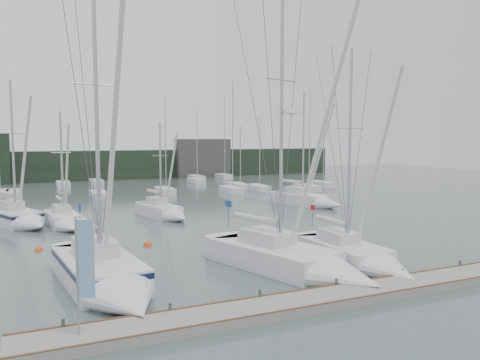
{
  "coord_description": "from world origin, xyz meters",
  "views": [
    {
      "loc": [
        -10.81,
        -21.71,
        7.27
      ],
      "look_at": [
        1.08,
        5.0,
        4.61
      ],
      "focal_mm": 35.0,
      "sensor_mm": 36.0,
      "label": 1
    }
  ],
  "objects_px": {
    "buoy_c": "(39,250)",
    "buoy_a": "(148,245)",
    "sailboat_mid_b": "(66,222)",
    "sailboat_mid_c": "(166,213)",
    "sailboat_mid_a": "(21,219)",
    "dock_banner": "(83,265)",
    "sailboat_near_center": "(305,265)",
    "sailboat_mid_e": "(312,201)",
    "sailboat_near_right": "(363,259)",
    "sailboat_near_left": "(109,280)",
    "buoy_b": "(266,228)"
  },
  "relations": [
    {
      "from": "buoy_c",
      "to": "buoy_a",
      "type": "bearing_deg",
      "value": -12.36
    },
    {
      "from": "buoy_a",
      "to": "buoy_c",
      "type": "xyz_separation_m",
      "value": [
        -6.76,
        1.48,
        0.0
      ]
    },
    {
      "from": "sailboat_mid_b",
      "to": "buoy_a",
      "type": "height_order",
      "value": "sailboat_mid_b"
    },
    {
      "from": "sailboat_mid_c",
      "to": "sailboat_mid_a",
      "type": "bearing_deg",
      "value": 161.2
    },
    {
      "from": "sailboat_mid_b",
      "to": "buoy_c",
      "type": "xyz_separation_m",
      "value": [
        -2.14,
        -7.23,
        -0.5
      ]
    },
    {
      "from": "dock_banner",
      "to": "sailboat_mid_b",
      "type": "bearing_deg",
      "value": 102.16
    },
    {
      "from": "sailboat_near_center",
      "to": "buoy_a",
      "type": "relative_size",
      "value": 30.04
    },
    {
      "from": "sailboat_mid_b",
      "to": "dock_banner",
      "type": "bearing_deg",
      "value": -99.97
    },
    {
      "from": "sailboat_near_center",
      "to": "sailboat_mid_c",
      "type": "bearing_deg",
      "value": 77.9
    },
    {
      "from": "sailboat_mid_c",
      "to": "sailboat_mid_e",
      "type": "xyz_separation_m",
      "value": [
        16.02,
        1.07,
        0.07
      ]
    },
    {
      "from": "sailboat_near_right",
      "to": "sailboat_near_left",
      "type": "bearing_deg",
      "value": 172.65
    },
    {
      "from": "sailboat_near_center",
      "to": "sailboat_mid_a",
      "type": "bearing_deg",
      "value": 105.47
    },
    {
      "from": "sailboat_near_left",
      "to": "sailboat_mid_c",
      "type": "relative_size",
      "value": 1.77
    },
    {
      "from": "sailboat_near_right",
      "to": "sailboat_mid_e",
      "type": "relative_size",
      "value": 1.02
    },
    {
      "from": "sailboat_near_right",
      "to": "sailboat_mid_b",
      "type": "xyz_separation_m",
      "value": [
        -14.32,
        19.17,
        -0.01
      ]
    },
    {
      "from": "buoy_c",
      "to": "sailboat_near_center",
      "type": "bearing_deg",
      "value": -42.75
    },
    {
      "from": "sailboat_mid_a",
      "to": "dock_banner",
      "type": "relative_size",
      "value": 3.05
    },
    {
      "from": "buoy_c",
      "to": "sailboat_mid_e",
      "type": "bearing_deg",
      "value": 19.2
    },
    {
      "from": "sailboat_mid_a",
      "to": "sailboat_near_right",
      "type": "bearing_deg",
      "value": -74.73
    },
    {
      "from": "sailboat_mid_a",
      "to": "buoy_b",
      "type": "xyz_separation_m",
      "value": [
        18.01,
        -8.65,
        -0.64
      ]
    },
    {
      "from": "dock_banner",
      "to": "buoy_b",
      "type": "bearing_deg",
      "value": 60.61
    },
    {
      "from": "sailboat_mid_e",
      "to": "buoy_b",
      "type": "height_order",
      "value": "sailboat_mid_e"
    },
    {
      "from": "sailboat_near_center",
      "to": "buoy_a",
      "type": "bearing_deg",
      "value": 102.12
    },
    {
      "from": "sailboat_mid_a",
      "to": "dock_banner",
      "type": "distance_m",
      "value": 25.17
    },
    {
      "from": "sailboat_mid_a",
      "to": "buoy_b",
      "type": "distance_m",
      "value": 19.99
    },
    {
      "from": "sailboat_near_right",
      "to": "sailboat_mid_b",
      "type": "bearing_deg",
      "value": 125.31
    },
    {
      "from": "sailboat_near_center",
      "to": "sailboat_mid_e",
      "type": "height_order",
      "value": "sailboat_near_center"
    },
    {
      "from": "sailboat_near_center",
      "to": "buoy_b",
      "type": "height_order",
      "value": "sailboat_near_center"
    },
    {
      "from": "buoy_a",
      "to": "dock_banner",
      "type": "xyz_separation_m",
      "value": [
        -5.45,
        -14.25,
        2.86
      ]
    },
    {
      "from": "sailboat_mid_e",
      "to": "buoy_a",
      "type": "xyz_separation_m",
      "value": [
        -19.93,
        -10.78,
        -0.59
      ]
    },
    {
      "from": "buoy_b",
      "to": "sailboat_near_left",
      "type": "bearing_deg",
      "value": -141.45
    },
    {
      "from": "sailboat_mid_e",
      "to": "buoy_a",
      "type": "relative_size",
      "value": 22.08
    },
    {
      "from": "sailboat_mid_b",
      "to": "sailboat_mid_c",
      "type": "relative_size",
      "value": 1.08
    },
    {
      "from": "sailboat_mid_a",
      "to": "sailboat_mid_b",
      "type": "relative_size",
      "value": 1.26
    },
    {
      "from": "sailboat_near_right",
      "to": "dock_banner",
      "type": "height_order",
      "value": "sailboat_near_right"
    },
    {
      "from": "buoy_a",
      "to": "sailboat_near_left",
      "type": "bearing_deg",
      "value": -113.08
    },
    {
      "from": "sailboat_near_left",
      "to": "sailboat_mid_b",
      "type": "relative_size",
      "value": 1.64
    },
    {
      "from": "sailboat_near_right",
      "to": "buoy_c",
      "type": "height_order",
      "value": "sailboat_near_right"
    },
    {
      "from": "sailboat_mid_c",
      "to": "buoy_a",
      "type": "xyz_separation_m",
      "value": [
        -3.91,
        -9.71,
        -0.52
      ]
    },
    {
      "from": "sailboat_mid_b",
      "to": "buoy_a",
      "type": "xyz_separation_m",
      "value": [
        4.62,
        -8.71,
        -0.5
      ]
    },
    {
      "from": "sailboat_near_center",
      "to": "sailboat_mid_b",
      "type": "bearing_deg",
      "value": 101.09
    },
    {
      "from": "sailboat_near_right",
      "to": "buoy_a",
      "type": "distance_m",
      "value": 14.28
    },
    {
      "from": "sailboat_near_left",
      "to": "sailboat_near_center",
      "type": "distance_m",
      "value": 9.96
    },
    {
      "from": "sailboat_near_left",
      "to": "dock_banner",
      "type": "distance_m",
      "value": 5.85
    },
    {
      "from": "sailboat_near_right",
      "to": "sailboat_mid_a",
      "type": "xyz_separation_m",
      "value": [
        -17.64,
        21.16,
        0.12
      ]
    },
    {
      "from": "sailboat_near_left",
      "to": "buoy_c",
      "type": "relative_size",
      "value": 31.23
    },
    {
      "from": "sailboat_mid_e",
      "to": "sailboat_mid_a",
      "type": "bearing_deg",
      "value": 159.85
    },
    {
      "from": "dock_banner",
      "to": "buoy_c",
      "type": "bearing_deg",
      "value": 108.97
    },
    {
      "from": "sailboat_mid_b",
      "to": "sailboat_near_right",
      "type": "bearing_deg",
      "value": -61.14
    },
    {
      "from": "dock_banner",
      "to": "sailboat_near_center",
      "type": "bearing_deg",
      "value": 33.1
    }
  ]
}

